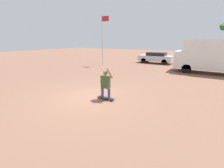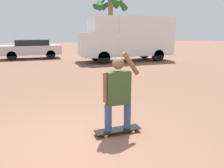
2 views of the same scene
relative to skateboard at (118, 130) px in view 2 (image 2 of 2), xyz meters
The scene contains 6 objects.
ground_plane 1.00m from the skateboard, 166.80° to the right, with size 80.00×80.00×0.00m, color brown.
skateboard is the anchor object (origin of this frame).
person_skateboarder 0.83m from the skateboard, behind, with size 0.74×0.23×1.56m.
camper_van 11.52m from the skateboard, 64.98° to the left, with size 6.35×2.26×2.99m.
parked_car_silver 14.08m from the skateboard, 96.19° to the left, with size 4.30×1.78×1.42m.
palm_tree_near_van 21.36m from the skateboard, 70.86° to the left, with size 3.69×4.03×6.22m.
Camera 2 is at (-0.53, -3.54, 1.99)m, focal length 35.00 mm.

